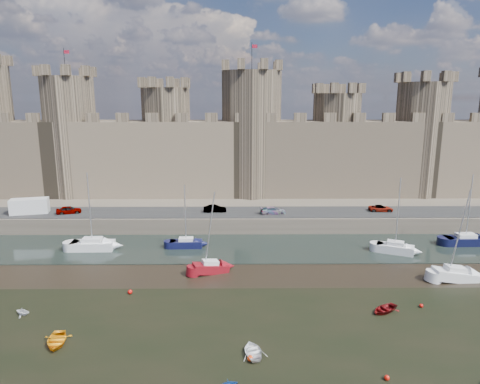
{
  "coord_description": "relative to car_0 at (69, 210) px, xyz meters",
  "views": [
    {
      "loc": [
        -0.84,
        -32.99,
        20.67
      ],
      "look_at": [
        -0.37,
        22.0,
        8.55
      ],
      "focal_mm": 32.0,
      "sensor_mm": 36.0,
      "label": 1
    }
  ],
  "objects": [
    {
      "name": "sailboat_2",
      "position": [
        48.38,
        -11.57,
        -2.32
      ],
      "size": [
        5.16,
        3.67,
        10.38
      ],
      "rotation": [
        0.0,
        0.0,
        -0.42
      ],
      "color": "silver",
      "rests_on": "ground"
    },
    {
      "name": "buoy_2",
      "position": [
        38.09,
        -38.24,
        -2.94
      ],
      "size": [
        0.41,
        0.41,
        0.41
      ],
      "primitive_type": "sphere",
      "color": "red",
      "rests_on": "ground"
    },
    {
      "name": "sailboat_4",
      "position": [
        23.7,
        -17.95,
        -2.41
      ],
      "size": [
        4.62,
        3.06,
        10.06
      ],
      "rotation": [
        0.0,
        0.0,
        0.35
      ],
      "color": "maroon",
      "rests_on": "ground"
    },
    {
      "name": "dinghy_1",
      "position": [
        26.25,
        -39.14,
        -2.77
      ],
      "size": [
        1.81,
        1.7,
        0.76
      ],
      "primitive_type": "imported",
      "rotation": [
        1.57,
        0.0,
        1.97
      ],
      "color": "#164599",
      "rests_on": "ground"
    },
    {
      "name": "ground",
      "position": [
        27.69,
        -33.38,
        -3.15
      ],
      "size": [
        160.0,
        160.0,
        0.0
      ],
      "primitive_type": "plane",
      "color": "black",
      "rests_on": "ground"
    },
    {
      "name": "castle",
      "position": [
        27.06,
        14.62,
        8.52
      ],
      "size": [
        108.5,
        11.0,
        29.0
      ],
      "color": "#42382B",
      "rests_on": "quay"
    },
    {
      "name": "car_0",
      "position": [
        0.0,
        0.0,
        0.0
      ],
      "size": [
        4.1,
        2.6,
        1.3
      ],
      "primitive_type": "imported",
      "rotation": [
        0.0,
        0.0,
        1.87
      ],
      "color": "gray",
      "rests_on": "quay"
    },
    {
      "name": "dinghy_3",
      "position": [
        6.06,
        -28.21,
        -2.77
      ],
      "size": [
        1.68,
        1.53,
        0.77
      ],
      "primitive_type": "imported",
      "rotation": [
        1.57,
        0.0,
        1.36
      ],
      "color": "silver",
      "rests_on": "ground"
    },
    {
      "name": "dinghy_4",
      "position": [
        41.41,
        -27.88,
        -2.85
      ],
      "size": [
        3.54,
        3.26,
        0.6
      ],
      "primitive_type": "imported",
      "rotation": [
        1.57,
        0.0,
        5.26
      ],
      "color": "maroon",
      "rests_on": "ground"
    },
    {
      "name": "car_3",
      "position": [
        50.46,
        0.98,
        -0.11
      ],
      "size": [
        3.97,
        1.97,
        1.08
      ],
      "primitive_type": "imported",
      "rotation": [
        0.0,
        0.0,
        1.53
      ],
      "color": "gray",
      "rests_on": "quay"
    },
    {
      "name": "water_channel",
      "position": [
        27.69,
        -9.38,
        -3.11
      ],
      "size": [
        160.0,
        12.0,
        0.08
      ],
      "primitive_type": "cube",
      "color": "black",
      "rests_on": "ground"
    },
    {
      "name": "car_2",
      "position": [
        32.68,
        -0.43,
        -0.06
      ],
      "size": [
        4.29,
        2.29,
        1.18
      ],
      "primitive_type": "imported",
      "rotation": [
        0.0,
        0.0,
        1.73
      ],
      "color": "gray",
      "rests_on": "quay"
    },
    {
      "name": "sailboat_1",
      "position": [
        19.74,
        -9.13,
        -2.41
      ],
      "size": [
        4.54,
        1.89,
        8.99
      ],
      "rotation": [
        0.0,
        0.0,
        0.03
      ],
      "color": "black",
      "rests_on": "ground"
    },
    {
      "name": "car_1",
      "position": [
        23.36,
        0.71,
        -0.04
      ],
      "size": [
        3.74,
        1.46,
        1.21
      ],
      "primitive_type": "imported",
      "rotation": [
        0.0,
        0.0,
        1.62
      ],
      "color": "gray",
      "rests_on": "quay"
    },
    {
      "name": "sailboat_3",
      "position": [
        59.72,
        -8.29,
        -2.36
      ],
      "size": [
        5.89,
        2.39,
        10.25
      ],
      "rotation": [
        0.0,
        0.0,
        0.02
      ],
      "color": "black",
      "rests_on": "ground"
    },
    {
      "name": "buoy_1",
      "position": [
        15.35,
        -23.67,
        -2.9
      ],
      "size": [
        0.5,
        0.5,
        0.5
      ],
      "primitive_type": "sphere",
      "color": "red",
      "rests_on": "ground"
    },
    {
      "name": "road",
      "position": [
        27.69,
        0.62,
        -0.6
      ],
      "size": [
        160.0,
        7.0,
        0.1
      ],
      "primitive_type": "cube",
      "color": "black",
      "rests_on": "quay"
    },
    {
      "name": "sailboat_5",
      "position": [
        52.1,
        -20.42,
        -2.38
      ],
      "size": [
        5.11,
        2.21,
        10.83
      ],
      "rotation": [
        0.0,
        0.0,
        0.05
      ],
      "color": "silver",
      "rests_on": "ground"
    },
    {
      "name": "sailboat_0",
      "position": [
        6.89,
        -10.0,
        -2.31
      ],
      "size": [
        5.84,
        2.35,
        10.86
      ],
      "rotation": [
        0.0,
        0.0,
        0.02
      ],
      "color": "silver",
      "rests_on": "ground"
    },
    {
      "name": "van",
      "position": [
        -6.27,
        0.12,
        0.59
      ],
      "size": [
        6.03,
        3.54,
        2.47
      ],
      "primitive_type": "cube",
      "rotation": [
        0.0,
        0.0,
        0.24
      ],
      "color": "silver",
      "rests_on": "quay"
    },
    {
      "name": "dinghy_0",
      "position": [
        11.41,
        -33.29,
        -2.81
      ],
      "size": [
        2.96,
        3.66,
        0.67
      ],
      "primitive_type": "imported",
      "rotation": [
        1.57,
        0.0,
        0.22
      ],
      "color": "orange",
      "rests_on": "ground"
    },
    {
      "name": "quay",
      "position": [
        27.69,
        26.62,
        -1.9
      ],
      "size": [
        160.0,
        60.0,
        2.5
      ],
      "primitive_type": "cube",
      "color": "#4C443A",
      "rests_on": "ground"
    },
    {
      "name": "dinghy_2",
      "position": [
        28.19,
        -34.91,
        -2.85
      ],
      "size": [
        2.54,
        3.2,
        0.6
      ],
      "primitive_type": "imported",
      "rotation": [
        1.57,
        0.0,
        3.32
      ],
      "color": "white",
      "rests_on": "ground"
    },
    {
      "name": "buoy_4",
      "position": [
        27.92,
        -35.77,
        -2.91
      ],
      "size": [
        0.48,
        0.48,
        0.48
      ],
      "primitive_type": "sphere",
      "color": "#E9380A",
      "rests_on": "ground"
    },
    {
      "name": "buoy_3",
      "position": [
        45.48,
        -26.93,
        -2.96
      ],
      "size": [
        0.39,
        0.39,
        0.39
      ],
      "primitive_type": "sphere",
      "color": "red",
      "rests_on": "ground"
    }
  ]
}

